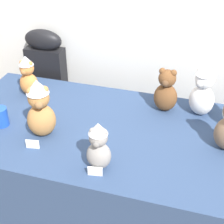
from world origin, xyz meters
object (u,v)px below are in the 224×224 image
at_px(display_table, 112,178).
at_px(instrument_case, 50,95).
at_px(teddy_bear_chestnut, 166,91).
at_px(teddy_bear_snow, 203,90).
at_px(teddy_bear_caramel, 40,109).
at_px(party_cup_blue, 1,117).
at_px(teddy_bear_ginger, 28,76).
at_px(teddy_bear_ash, 99,147).

bearing_deg(display_table, instrument_case, 139.33).
bearing_deg(teddy_bear_chestnut, teddy_bear_snow, 9.96).
distance_m(teddy_bear_caramel, party_cup_blue, 0.29).
xyz_separation_m(display_table, teddy_bear_snow, (0.46, 0.31, 0.54)).
bearing_deg(teddy_bear_ginger, party_cup_blue, -85.77).
height_order(instrument_case, party_cup_blue, instrument_case).
distance_m(display_table, teddy_bear_ash, 0.59).
distance_m(display_table, teddy_bear_caramel, 0.66).
height_order(teddy_bear_snow, party_cup_blue, teddy_bear_snow).
height_order(instrument_case, teddy_bear_chestnut, instrument_case).
bearing_deg(teddy_bear_chestnut, instrument_case, 167.07).
bearing_deg(teddy_bear_ash, teddy_bear_ginger, 135.24).
relative_size(instrument_case, teddy_bear_snow, 3.20).
height_order(teddy_bear_ginger, teddy_bear_ash, teddy_bear_ginger).
xyz_separation_m(display_table, teddy_bear_caramel, (-0.35, -0.14, 0.54)).
xyz_separation_m(teddy_bear_ginger, teddy_bear_ash, (0.65, -0.53, -0.00)).
height_order(teddy_bear_chestnut, teddy_bear_ash, teddy_bear_chestnut).
bearing_deg(party_cup_blue, instrument_case, 95.26).
xyz_separation_m(teddy_bear_ginger, teddy_bear_snow, (1.08, 0.08, 0.03)).
relative_size(teddy_bear_ginger, teddy_bear_snow, 0.81).
bearing_deg(teddy_bear_snow, teddy_bear_caramel, -120.80).
xyz_separation_m(teddy_bear_snow, teddy_bear_ash, (-0.43, -0.61, -0.03)).
distance_m(teddy_bear_snow, teddy_bear_ash, 0.75).
bearing_deg(teddy_bear_snow, teddy_bear_ginger, -145.77).
distance_m(instrument_case, teddy_bear_ginger, 0.50).
bearing_deg(teddy_bear_ash, teddy_bear_chestnut, 64.07).
relative_size(display_table, party_cup_blue, 16.85).
bearing_deg(teddy_bear_caramel, teddy_bear_ash, -51.53).
bearing_deg(instrument_case, teddy_bear_snow, -13.92).
relative_size(teddy_bear_chestnut, party_cup_blue, 2.49).
bearing_deg(display_table, teddy_bear_snow, 33.96).
distance_m(instrument_case, teddy_bear_caramel, 0.89).
height_order(display_table, teddy_bear_caramel, teddy_bear_caramel).
xyz_separation_m(instrument_case, teddy_bear_caramel, (0.33, -0.73, 0.38)).
bearing_deg(teddy_bear_snow, display_table, -116.09).
xyz_separation_m(teddy_bear_caramel, party_cup_blue, (-0.26, 0.02, -0.11)).
distance_m(teddy_bear_ginger, teddy_bear_ash, 0.84).
relative_size(instrument_case, teddy_bear_ginger, 3.95).
xyz_separation_m(teddy_bear_ash, party_cup_blue, (-0.64, 0.18, -0.07)).
height_order(teddy_bear_caramel, teddy_bear_ash, teddy_bear_caramel).
distance_m(teddy_bear_chestnut, teddy_bear_snow, 0.21).
height_order(display_table, teddy_bear_ginger, teddy_bear_ginger).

